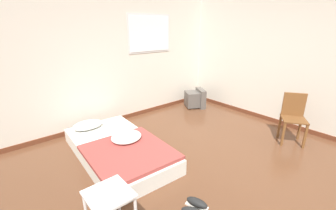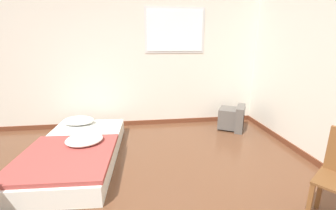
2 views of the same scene
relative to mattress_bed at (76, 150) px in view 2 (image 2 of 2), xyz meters
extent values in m
cube|color=silver|center=(0.79, 1.33, 1.15)|extent=(7.32, 0.06, 2.60)
cube|color=brown|center=(0.79, 1.29, -0.10)|extent=(7.32, 0.02, 0.09)
cube|color=silver|center=(1.62, 1.30, 1.68)|extent=(1.12, 0.01, 0.82)
cube|color=white|center=(1.62, 1.29, 1.68)|extent=(1.05, 0.01, 0.75)
cube|color=silver|center=(0.00, 0.01, -0.03)|extent=(1.21, 2.12, 0.23)
ellipsoid|color=white|center=(-0.14, 0.83, 0.16)|extent=(0.54, 0.37, 0.14)
cube|color=#993D38|center=(-0.02, -0.38, 0.11)|extent=(1.19, 1.26, 0.05)
ellipsoid|color=silver|center=(0.14, -0.05, 0.18)|extent=(0.59, 0.56, 0.11)
cube|color=#56514C|center=(2.59, 0.87, 0.07)|extent=(0.47, 0.50, 0.37)
cube|color=#56514C|center=(2.78, 0.76, 0.09)|extent=(0.36, 0.49, 0.47)
cube|color=black|center=(2.84, 0.72, 0.10)|extent=(0.20, 0.35, 0.34)
cube|color=brown|center=(2.35, -1.54, 0.07)|extent=(0.05, 0.05, 0.44)
cube|color=brown|center=(2.63, -1.34, 0.07)|extent=(0.05, 0.05, 0.44)
camera|label=1|loc=(-1.42, -2.92, 1.84)|focal=24.00mm
camera|label=2|loc=(0.88, -3.02, 1.45)|focal=24.00mm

